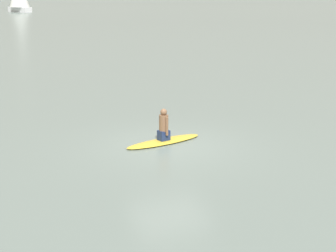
% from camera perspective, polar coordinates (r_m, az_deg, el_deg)
% --- Properties ---
extents(ground_plane, '(400.00, 400.00, 0.00)m').
position_cam_1_polar(ground_plane, '(17.01, 0.17, -2.12)').
color(ground_plane, slate).
extents(surfboard, '(1.32, 2.86, 0.09)m').
position_cam_1_polar(surfboard, '(17.36, -0.45, -1.63)').
color(surfboard, gold).
rests_on(surfboard, ground).
extents(person_paddler, '(0.45, 0.40, 1.03)m').
position_cam_1_polar(person_paddler, '(17.22, -0.46, 0.00)').
color(person_paddler, navy).
rests_on(person_paddler, surfboard).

